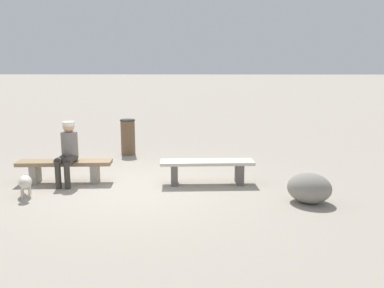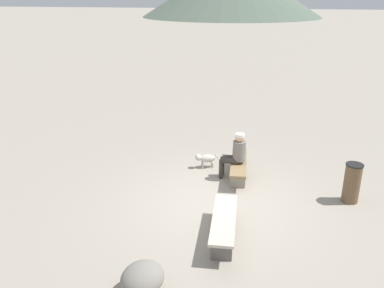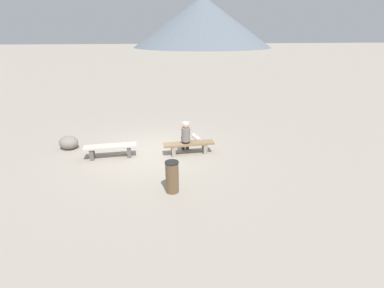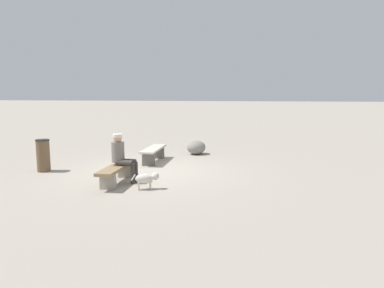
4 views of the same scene
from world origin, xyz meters
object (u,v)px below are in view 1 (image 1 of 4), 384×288
trash_bin (128,137)px  dog (25,182)px  boulder (309,188)px  bench_right (65,167)px  bench_left (207,168)px  seated_person (68,148)px

trash_bin → dog: bearing=71.6°
trash_bin → boulder: 5.29m
trash_bin → bench_right: bearing=73.4°
bench_left → seated_person: seated_person is taller
boulder → bench_right: bearing=-13.4°
seated_person → dog: seated_person is taller
boulder → bench_left: bearing=-31.8°
bench_left → boulder: size_ratio=2.48×
seated_person → trash_bin: size_ratio=1.33×
bench_left → trash_bin: size_ratio=2.00×
bench_left → bench_right: (2.82, -0.02, -0.01)m
bench_left → dog: size_ratio=2.96×
dog → boulder: 4.95m
seated_person → boulder: bearing=170.1°
dog → boulder: bearing=66.8°
dog → trash_bin: trash_bin is taller
bench_right → seated_person: size_ratio=1.51×
bench_left → bench_right: 2.82m
bench_right → trash_bin: size_ratio=2.01×
dog → bench_left: bearing=84.5°
bench_left → trash_bin: bearing=-56.2°
bench_left → boulder: 2.03m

